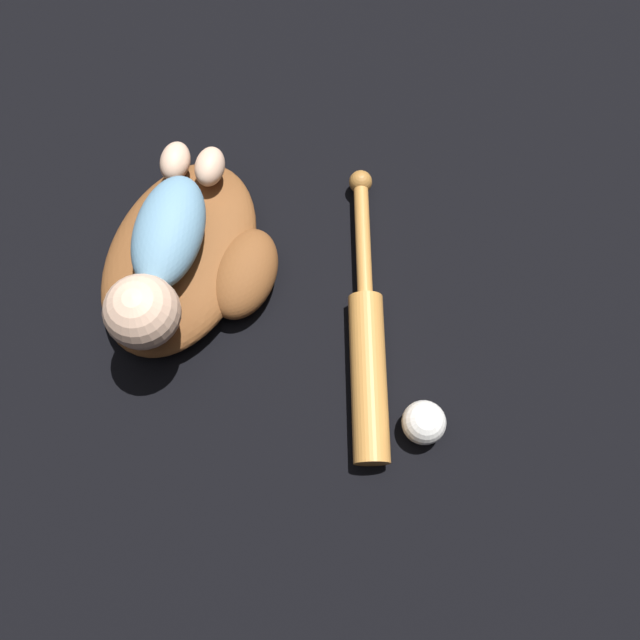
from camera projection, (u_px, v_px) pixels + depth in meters
The scene contains 5 objects.
ground_plane at pixel (192, 273), 1.11m from camera, with size 6.00×6.00×0.00m, color black.
baseball_glove at pixel (191, 258), 1.07m from camera, with size 0.42×0.34×0.08m.
baby_figure at pixel (161, 255), 0.97m from camera, with size 0.38×0.14×0.12m.
baseball_bat at pixel (367, 343), 1.03m from camera, with size 0.53×0.11×0.06m.
baseball at pixel (424, 423), 0.98m from camera, with size 0.07×0.07×0.07m.
Camera 1 is at (0.44, 0.27, 1.01)m, focal length 35.00 mm.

